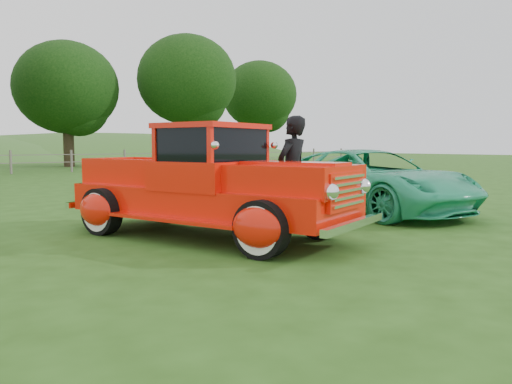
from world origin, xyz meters
TOP-DOWN VIEW (x-y plane):
  - ground at (0.00, 0.00)m, footprint 140.00×140.00m
  - fence_line at (0.00, 22.00)m, footprint 48.00×0.12m
  - tree_near_east at (5.00, 29.00)m, footprint 6.80×6.80m
  - tree_mid_east at (13.00, 27.00)m, footprint 7.20×7.20m
  - tree_far_east at (22.00, 30.00)m, footprint 6.60×6.60m
  - red_pickup at (-1.24, 1.27)m, footprint 3.33×5.28m
  - teal_sedan at (3.07, 1.68)m, footprint 2.64×5.06m
  - man at (0.33, 1.10)m, footprint 0.81×0.63m

SIDE VIEW (x-z plane):
  - ground at x=0.00m, z-range 0.00..0.00m
  - fence_line at x=0.00m, z-range 0.00..1.20m
  - teal_sedan at x=3.07m, z-range 0.00..1.36m
  - red_pickup at x=-1.24m, z-range -0.09..1.69m
  - man at x=0.33m, z-range 0.00..1.95m
  - tree_near_east at x=5.00m, z-range 1.08..9.41m
  - tree_far_east at x=22.00m, z-range 1.43..10.29m
  - tree_mid_east at x=13.00m, z-range 1.45..10.89m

